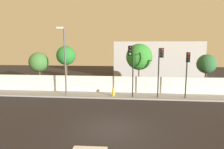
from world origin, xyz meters
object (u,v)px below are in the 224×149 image
(roadside_tree_rightmost, at_px, (206,64))
(street_lamp_curbside, at_px, (64,56))
(traffic_light_left, at_px, (187,65))
(traffic_light_center, at_px, (160,62))
(roadside_tree_midleft, at_px, (66,56))
(roadside_tree_leftmost, at_px, (39,62))
(roadside_tree_midright, at_px, (139,57))
(fire_hydrant, at_px, (113,92))
(traffic_light_right, at_px, (132,61))

(roadside_tree_rightmost, bearing_deg, street_lamp_curbside, -168.51)
(traffic_light_left, height_order, roadside_tree_rightmost, traffic_light_left)
(traffic_light_center, xyz_separation_m, roadside_tree_midleft, (-10.44, 3.42, 0.43))
(street_lamp_curbside, relative_size, roadside_tree_rightmost, 1.58)
(traffic_light_center, xyz_separation_m, street_lamp_curbside, (-9.55, 0.35, 0.53))
(traffic_light_center, bearing_deg, roadside_tree_rightmost, 31.50)
(street_lamp_curbside, relative_size, roadside_tree_midleft, 1.30)
(street_lamp_curbside, distance_m, roadside_tree_leftmost, 5.35)
(street_lamp_curbside, height_order, roadside_tree_rightmost, street_lamp_curbside)
(roadside_tree_midright, xyz_separation_m, roadside_tree_rightmost, (7.43, -0.00, -0.77))
(street_lamp_curbside, bearing_deg, fire_hydrant, 3.31)
(traffic_light_left, relative_size, fire_hydrant, 5.55)
(traffic_light_left, xyz_separation_m, traffic_light_right, (-5.25, -0.18, 0.43))
(roadside_tree_leftmost, xyz_separation_m, roadside_tree_rightmost, (19.42, 0.00, -0.06))
(traffic_light_right, relative_size, roadside_tree_rightmost, 1.18)
(traffic_light_left, xyz_separation_m, roadside_tree_midleft, (-12.96, 3.49, 0.69))
(traffic_light_left, relative_size, street_lamp_curbside, 0.66)
(traffic_light_right, xyz_separation_m, roadside_tree_rightmost, (8.32, 3.67, -0.59))
(traffic_light_right, height_order, street_lamp_curbside, street_lamp_curbside)
(traffic_light_center, xyz_separation_m, roadside_tree_leftmost, (-13.84, 3.42, -0.37))
(fire_hydrant, bearing_deg, roadside_tree_rightmost, 15.35)
(traffic_light_left, xyz_separation_m, fire_hydrant, (-7.08, 0.70, -2.88))
(traffic_light_left, xyz_separation_m, roadside_tree_rightmost, (3.07, 3.49, -0.17))
(traffic_light_right, height_order, roadside_tree_rightmost, traffic_light_right)
(street_lamp_curbside, height_order, fire_hydrant, street_lamp_curbside)
(roadside_tree_midright, bearing_deg, roadside_tree_rightmost, -0.00)
(traffic_light_left, relative_size, roadside_tree_rightmost, 1.04)
(traffic_light_right, bearing_deg, roadside_tree_midright, 76.34)
(traffic_light_center, relative_size, traffic_light_right, 0.96)
(traffic_light_left, xyz_separation_m, traffic_light_center, (-2.52, 0.06, 0.26))
(roadside_tree_rightmost, bearing_deg, fire_hydrant, -164.65)
(traffic_light_center, distance_m, roadside_tree_rightmost, 6.57)
(traffic_light_right, xyz_separation_m, roadside_tree_leftmost, (-11.10, 3.67, -0.53))
(roadside_tree_midright, bearing_deg, roadside_tree_leftmost, -180.00)
(fire_hydrant, distance_m, roadside_tree_midright, 5.22)
(roadside_tree_rightmost, bearing_deg, traffic_light_left, -131.37)
(traffic_light_left, bearing_deg, roadside_tree_leftmost, 167.96)
(traffic_light_right, distance_m, roadside_tree_leftmost, 11.70)
(fire_hydrant, distance_m, roadside_tree_leftmost, 10.07)
(fire_hydrant, bearing_deg, traffic_light_left, -5.66)
(traffic_light_right, relative_size, roadside_tree_leftmost, 1.13)
(traffic_light_center, relative_size, roadside_tree_rightmost, 1.13)
(roadside_tree_leftmost, relative_size, roadside_tree_midleft, 0.86)
(roadside_tree_leftmost, bearing_deg, fire_hydrant, -16.73)
(traffic_light_center, bearing_deg, roadside_tree_midleft, 161.84)
(street_lamp_curbside, relative_size, roadside_tree_leftmost, 1.52)
(traffic_light_left, distance_m, street_lamp_curbside, 12.10)
(traffic_light_left, bearing_deg, roadside_tree_midright, 141.33)
(traffic_light_left, xyz_separation_m, street_lamp_curbside, (-12.06, 0.41, 0.80))
(traffic_light_right, bearing_deg, roadside_tree_midleft, 154.52)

